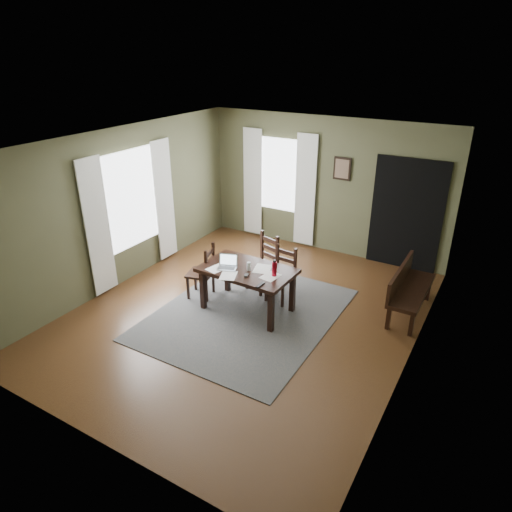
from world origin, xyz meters
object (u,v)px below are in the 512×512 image
Objects in this scene: chair_back_right at (282,275)px; water_bottle at (274,269)px; chair_end at (203,272)px; laptop at (228,264)px; bench at (408,286)px; dining_table at (247,274)px; chair_back_left at (263,263)px.

chair_back_right is 3.50× the size of water_bottle.
chair_end is at bearing -179.64° from water_bottle.
water_bottle is (0.77, 0.11, 0.07)m from laptop.
chair_end reaches higher than chair_back_right.
bench is at bearing 96.05° from chair_end.
chair_back_left is (-0.13, 0.75, -0.16)m from dining_table.
chair_back_left reaches higher than chair_end.
chair_end is 1.39m from water_bottle.
chair_back_right is at bearing 105.74° from water_bottle.
chair_back_left is at bearing 59.03° from laptop.
chair_back_right is (0.44, -0.18, -0.04)m from chair_back_left.
chair_back_left is at bearing 163.58° from chair_back_right.
water_bottle reaches higher than laptop.
chair_back_right is at bearing 100.86° from chair_end.
dining_table is at bearing 75.03° from chair_end.
dining_table is at bearing -63.13° from chair_back_left.
chair_end is 3.29m from bench.
chair_end is 2.61× the size of laptop.
bench is at bearing 23.53° from chair_back_right.
dining_table is 0.78m from chair_back_left.
chair_end reaches higher than dining_table.
chair_end is (-0.86, -0.00, -0.19)m from dining_table.
chair_back_left is 1.03m from water_bottle.
laptop is at bearing -126.34° from chair_back_right.
bench is 3.94× the size of laptop.
bench is (2.34, 0.44, -0.02)m from chair_back_left.
bench is (1.89, 0.62, 0.02)m from chair_back_right.
chair_end is 0.94× the size of chair_back_left.
water_bottle reaches higher than chair_end.
chair_back_right is (1.18, 0.57, -0.01)m from chair_end.
chair_back_left is 3.79× the size of water_bottle.
chair_end is at bearing 149.42° from laptop.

